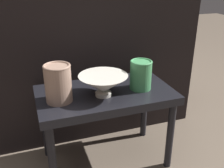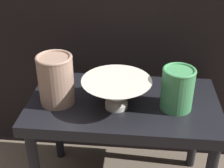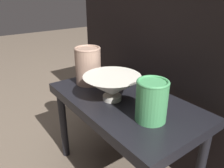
{
  "view_description": "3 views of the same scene",
  "coord_description": "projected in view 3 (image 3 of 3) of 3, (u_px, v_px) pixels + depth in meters",
  "views": [
    {
      "loc": [
        -0.34,
        -1.09,
        0.96
      ],
      "look_at": [
        0.01,
        -0.07,
        0.48
      ],
      "focal_mm": 42.0,
      "sensor_mm": 36.0,
      "label": 1
    },
    {
      "loc": [
        0.05,
        -0.9,
        1.0
      ],
      "look_at": [
        -0.04,
        -0.05,
        0.5
      ],
      "focal_mm": 50.0,
      "sensor_mm": 36.0,
      "label": 2
    },
    {
      "loc": [
        0.6,
        -0.51,
        0.82
      ],
      "look_at": [
        -0.01,
        -0.05,
        0.49
      ],
      "focal_mm": 35.0,
      "sensor_mm": 36.0,
      "label": 3
    }
  ],
  "objects": [
    {
      "name": "table",
      "position": [
        123.0,
        110.0,
        0.91
      ],
      "size": [
        0.65,
        0.37,
        0.41
      ],
      "color": "black",
      "rests_on": "ground_plane"
    },
    {
      "name": "couch_backdrop",
      "position": [
        194.0,
        73.0,
        1.15
      ],
      "size": [
        1.31,
        0.5,
        0.83
      ],
      "color": "black",
      "rests_on": "ground_plane"
    },
    {
      "name": "bowl",
      "position": [
        112.0,
        86.0,
        0.86
      ],
      "size": [
        0.23,
        0.23,
        0.1
      ],
      "color": "silver",
      "rests_on": "table"
    },
    {
      "name": "vase_textured_left",
      "position": [
        88.0,
        65.0,
        1.0
      ],
      "size": [
        0.12,
        0.12,
        0.17
      ],
      "color": "tan",
      "rests_on": "table"
    },
    {
      "name": "vase_colorful_right",
      "position": [
        152.0,
        100.0,
        0.71
      ],
      "size": [
        0.11,
        0.11,
        0.14
      ],
      "color": "#47995B",
      "rests_on": "table"
    }
  ]
}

